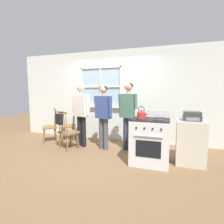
{
  "coord_description": "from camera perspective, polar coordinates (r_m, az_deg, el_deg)",
  "views": [
    {
      "loc": [
        1.67,
        -3.65,
        1.46
      ],
      "look_at": [
        0.37,
        0.19,
        1.0
      ],
      "focal_mm": 28.0,
      "sensor_mm": 36.0,
      "label": 1
    }
  ],
  "objects": [
    {
      "name": "stove",
      "position": [
        3.71,
        12.35,
        -9.12
      ],
      "size": [
        0.76,
        0.68,
        1.08
      ],
      "color": "silver",
      "rests_on": "ground_plane"
    },
    {
      "name": "person_teen_center",
      "position": [
        4.41,
        -2.83,
        0.11
      ],
      "size": [
        0.55,
        0.33,
        1.62
      ],
      "rotation": [
        0.0,
        0.0,
        -0.34
      ],
      "color": "#4C4C51",
      "rests_on": "ground_plane"
    },
    {
      "name": "wall_back",
      "position": [
        5.31,
        0.65,
        5.06
      ],
      "size": [
        6.4,
        0.16,
        2.7
      ],
      "color": "silver",
      "rests_on": "ground_plane"
    },
    {
      "name": "potted_plant",
      "position": [
        5.32,
        -2.06,
        2.76
      ],
      "size": [
        0.16,
        0.16,
        0.32
      ],
      "color": "#935B3D",
      "rests_on": "wall_back"
    },
    {
      "name": "stereo",
      "position": [
        3.81,
        24.66,
        -1.25
      ],
      "size": [
        0.34,
        0.29,
        0.18
      ],
      "color": "#38383A",
      "rests_on": "side_counter"
    },
    {
      "name": "kettle",
      "position": [
        3.5,
        9.56,
        -0.79
      ],
      "size": [
        0.21,
        0.17,
        0.25
      ],
      "color": "red",
      "rests_on": "stove"
    },
    {
      "name": "person_adult_right",
      "position": [
        4.32,
        5.31,
        0.76
      ],
      "size": [
        0.54,
        0.32,
        1.7
      ],
      "rotation": [
        0.0,
        0.0,
        -0.34
      ],
      "color": "#2D3347",
      "rests_on": "ground_plane"
    },
    {
      "name": "handbag",
      "position": [
        4.46,
        -16.84,
        -2.17
      ],
      "size": [
        0.24,
        0.24,
        0.31
      ],
      "color": "black",
      "rests_on": "chair_by_window"
    },
    {
      "name": "ground_plane",
      "position": [
        4.27,
        -5.73,
        -13.53
      ],
      "size": [
        16.0,
        16.0,
        0.0
      ],
      "primitive_type": "plane",
      "color": "brown"
    },
    {
      "name": "chair_center_cluster",
      "position": [
        5.5,
        -19.47,
        -4.59
      ],
      "size": [
        0.58,
        0.58,
        0.98
      ],
      "rotation": [
        0.0,
        0.0,
        -0.85
      ],
      "color": "olive",
      "rests_on": "ground_plane"
    },
    {
      "name": "person_elderly_left",
      "position": [
        4.73,
        -10.04,
        1.22
      ],
      "size": [
        0.6,
        0.35,
        1.68
      ],
      "rotation": [
        0.0,
        0.0,
        -0.34
      ],
      "color": "black",
      "rests_on": "ground_plane"
    },
    {
      "name": "side_counter",
      "position": [
        3.93,
        24.25,
        -9.0
      ],
      "size": [
        0.55,
        0.5,
        0.9
      ],
      "color": "beige",
      "rests_on": "ground_plane"
    },
    {
      "name": "chair_near_wall",
      "position": [
        5.47,
        -13.79,
        -4.47
      ],
      "size": [
        0.54,
        0.55,
        0.98
      ],
      "rotation": [
        0.0,
        0.0,
        -1.14
      ],
      "color": "olive",
      "rests_on": "ground_plane"
    },
    {
      "name": "chair_by_window",
      "position": [
        4.65,
        -14.19,
        -6.4
      ],
      "size": [
        0.55,
        0.54,
        0.98
      ],
      "rotation": [
        0.0,
        0.0,
        2.72
      ],
      "color": "olive",
      "rests_on": "ground_plane"
    }
  ]
}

